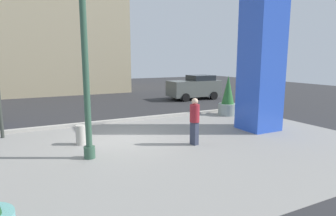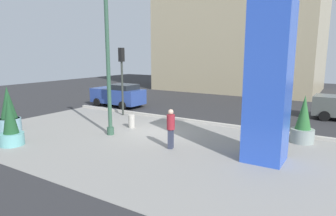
# 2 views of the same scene
# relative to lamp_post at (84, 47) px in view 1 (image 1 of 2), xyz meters

# --- Properties ---
(ground_plane) EXTENTS (60.00, 60.00, 0.00)m
(ground_plane) POSITION_rel_lamp_post_xyz_m (1.70, 5.68, -3.57)
(ground_plane) COLOR #2D2D30
(plaza_pavement) EXTENTS (18.00, 10.00, 0.02)m
(plaza_pavement) POSITION_rel_lamp_post_xyz_m (1.70, -0.32, -3.57)
(plaza_pavement) COLOR gray
(plaza_pavement) RESTS_ON ground_plane
(curb_strip) EXTENTS (18.00, 0.24, 0.16)m
(curb_strip) POSITION_rel_lamp_post_xyz_m (1.70, 4.80, -3.49)
(curb_strip) COLOR #B7B2A8
(curb_strip) RESTS_ON ground_plane
(lamp_post) EXTENTS (0.44, 0.44, 7.32)m
(lamp_post) POSITION_rel_lamp_post_xyz_m (0.00, 0.00, 0.00)
(lamp_post) COLOR #335642
(lamp_post) RESTS_ON ground_plane
(art_pillar_blue) EXTENTS (1.50, 1.50, 6.07)m
(art_pillar_blue) POSITION_rel_lamp_post_xyz_m (7.73, 0.45, -0.54)
(art_pillar_blue) COLOR blue
(art_pillar_blue) RESTS_ON ground_plane
(potted_plant_curbside) EXTENTS (1.07, 1.07, 2.27)m
(potted_plant_curbside) POSITION_rel_lamp_post_xyz_m (8.65, 3.80, -2.67)
(potted_plant_curbside) COLOR gray
(potted_plant_curbside) RESTS_ON ground_plane
(concrete_bollard) EXTENTS (0.36, 0.36, 0.75)m
(concrete_bollard) POSITION_rel_lamp_post_xyz_m (0.03, 1.69, -3.20)
(concrete_bollard) COLOR #B2ADA3
(concrete_bollard) RESTS_ON ground_plane
(car_passing_lane) EXTENTS (4.15, 2.17, 1.91)m
(car_passing_lane) POSITION_rel_lamp_post_xyz_m (10.52, 10.33, -2.61)
(car_passing_lane) COLOR #565B56
(car_passing_lane) RESTS_ON ground_plane
(pedestrian_on_sidewalk) EXTENTS (0.43, 0.43, 1.78)m
(pedestrian_on_sidewalk) POSITION_rel_lamp_post_xyz_m (3.84, -0.27, -2.58)
(pedestrian_on_sidewalk) COLOR #33384C
(pedestrian_on_sidewalk) RESTS_ON ground_plane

